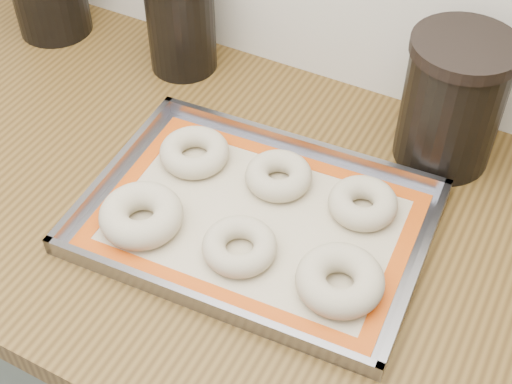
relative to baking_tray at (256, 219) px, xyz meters
The scene contains 12 objects.
cabinet 0.53m from the baking_tray, behind, with size 3.00×0.65×0.86m, color slate.
countertop 0.24m from the baking_tray, behind, with size 3.06×0.68×0.04m, color brown.
baking_tray is the anchor object (origin of this frame).
baking_mat 0.00m from the baking_tray, 75.96° to the left, with size 0.44×0.32×0.00m.
bagel_front_left 0.16m from the baking_tray, 148.74° to the right, with size 0.11×0.11×0.04m, color #BBAE91.
bagel_front_mid 0.06m from the baking_tray, 81.75° to the right, with size 0.10×0.10×0.03m, color #BBAE91.
bagel_front_right 0.16m from the baking_tray, 20.53° to the right, with size 0.11×0.11×0.04m, color #BBAE91.
bagel_back_left 0.15m from the baking_tray, 155.04° to the left, with size 0.10×0.10×0.03m, color #BBAE91.
bagel_back_mid 0.08m from the baking_tray, 93.27° to the left, with size 0.10×0.10×0.03m, color #BBAE91.
bagel_back_right 0.15m from the baking_tray, 34.28° to the left, with size 0.10×0.10×0.03m, color #BBAE91.
canister_mid 0.40m from the baking_tray, 136.56° to the left, with size 0.12×0.12×0.18m.
canister_right 0.32m from the baking_tray, 54.49° to the left, with size 0.15×0.15×0.20m.
Camera 1 is at (0.54, 1.07, 1.63)m, focal length 50.00 mm.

